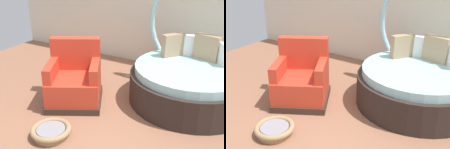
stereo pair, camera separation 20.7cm
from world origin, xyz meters
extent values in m
cube|color=#936047|center=(0.00, 0.00, -0.01)|extent=(8.00, 8.00, 0.02)
cylinder|color=#2D231E|center=(0.50, 1.33, 0.23)|extent=(1.82, 1.82, 0.46)
cylinder|color=#9ED1D6|center=(0.50, 1.33, 0.52)|extent=(1.68, 1.68, 0.12)
torus|color=#9ED1D6|center=(0.50, 1.83, 1.10)|extent=(1.81, 0.08, 1.81)
cube|color=tan|center=(0.60, 1.73, 0.78)|extent=(0.41, 0.22, 0.40)
cube|color=white|center=(0.33, 1.82, 0.74)|extent=(0.35, 0.22, 0.33)
cube|color=tan|center=(0.09, 1.62, 0.76)|extent=(0.31, 0.36, 0.36)
cube|color=#38281E|center=(-0.99, 0.40, 0.05)|extent=(1.08, 1.08, 0.10)
cube|color=red|center=(-0.99, 0.40, 0.27)|extent=(1.03, 1.03, 0.34)
cube|color=red|center=(-1.14, 0.68, 0.69)|extent=(0.74, 0.51, 0.50)
cube|color=red|center=(-1.27, 0.25, 0.55)|extent=(0.44, 0.66, 0.22)
cube|color=red|center=(-0.71, 0.56, 0.55)|extent=(0.44, 0.66, 0.22)
cylinder|color=#9E7F56|center=(-0.72, -0.44, 0.03)|extent=(0.44, 0.44, 0.06)
torus|color=#9E7F56|center=(-0.72, -0.44, 0.10)|extent=(0.51, 0.51, 0.07)
cylinder|color=gray|center=(-0.72, -0.44, 0.08)|extent=(0.36, 0.36, 0.05)
camera|label=1|loc=(1.37, -2.52, 2.11)|focal=44.02mm
camera|label=2|loc=(1.55, -2.41, 2.11)|focal=44.02mm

